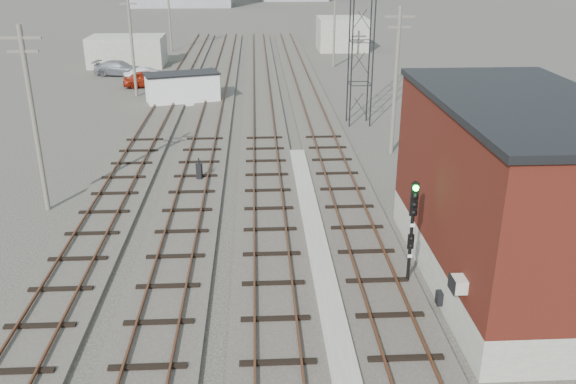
{
  "coord_description": "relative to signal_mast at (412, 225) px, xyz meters",
  "views": [
    {
      "loc": [
        -2.02,
        -8.49,
        12.17
      ],
      "look_at": [
        -0.7,
        16.23,
        2.2
      ],
      "focal_mm": 38.0,
      "sensor_mm": 36.0,
      "label": 1
    }
  ],
  "objects": [
    {
      "name": "shed_right",
      "position": [
        5.3,
        58.21,
        -0.55
      ],
      "size": [
        6.0,
        6.0,
        4.0
      ],
      "primitive_type": "cube",
      "color": "gray",
      "rests_on": "ground"
    },
    {
      "name": "track_left",
      "position": [
        -13.2,
        27.21,
        -2.45
      ],
      "size": [
        3.2,
        90.0,
        0.39
      ],
      "color": "#332D28",
      "rests_on": "ground"
    },
    {
      "name": "track_mid_left",
      "position": [
        -9.2,
        27.21,
        -2.45
      ],
      "size": [
        3.2,
        90.0,
        0.39
      ],
      "color": "#332D28",
      "rests_on": "ground"
    },
    {
      "name": "brick_building",
      "position": [
        3.8,
        0.21,
        1.08
      ],
      "size": [
        6.54,
        12.2,
        7.22
      ],
      "color": "gray",
      "rests_on": "ground"
    },
    {
      "name": "utility_pole_left_c",
      "position": [
        -16.2,
        58.21,
        2.24
      ],
      "size": [
        1.8,
        0.24,
        9.0
      ],
      "color": "#595147",
      "rests_on": "ground"
    },
    {
      "name": "signal_mast",
      "position": [
        0.0,
        0.0,
        0.0
      ],
      "size": [
        0.4,
        0.42,
        4.29
      ],
      "color": "gray",
      "rests_on": "ground"
    },
    {
      "name": "track_mid_right",
      "position": [
        -5.2,
        27.21,
        -2.45
      ],
      "size": [
        3.2,
        90.0,
        0.39
      ],
      "color": "#332D28",
      "rests_on": "ground"
    },
    {
      "name": "utility_pole_left_a",
      "position": [
        -16.2,
        8.21,
        2.24
      ],
      "size": [
        1.8,
        0.24,
        9.0
      ],
      "color": "#595147",
      "rests_on": "ground"
    },
    {
      "name": "switch_stand",
      "position": [
        -8.94,
        11.69,
        -1.94
      ],
      "size": [
        0.36,
        0.36,
        1.3
      ],
      "rotation": [
        0.0,
        0.0,
        -0.23
      ],
      "color": "black",
      "rests_on": "ground"
    },
    {
      "name": "car_grey",
      "position": [
        -19.55,
        42.67,
        -1.81
      ],
      "size": [
        5.41,
        3.03,
        1.48
      ],
      "primitive_type": "imported",
      "rotation": [
        0.0,
        0.0,
        1.37
      ],
      "color": "slate",
      "rests_on": "ground"
    },
    {
      "name": "lattice_tower",
      "position": [
        1.8,
        23.21,
        4.95
      ],
      "size": [
        1.6,
        1.6,
        15.0
      ],
      "color": "black",
      "rests_on": "ground"
    },
    {
      "name": "utility_pole_right_a",
      "position": [
        2.8,
        16.21,
        2.24
      ],
      "size": [
        1.8,
        0.24,
        9.0
      ],
      "color": "#595147",
      "rests_on": "ground"
    },
    {
      "name": "platform_curb",
      "position": [
        -3.2,
        2.21,
        -2.42
      ],
      "size": [
        0.9,
        28.0,
        0.26
      ],
      "primitive_type": "cube",
      "color": "gray",
      "rests_on": "ground"
    },
    {
      "name": "track_right",
      "position": [
        -1.2,
        27.21,
        -2.45
      ],
      "size": [
        3.2,
        90.0,
        0.39
      ],
      "color": "#332D28",
      "rests_on": "ground"
    },
    {
      "name": "utility_pole_right_b",
      "position": [
        2.8,
        46.21,
        2.24
      ],
      "size": [
        1.8,
        0.24,
        9.0
      ],
      "color": "#595147",
      "rests_on": "ground"
    },
    {
      "name": "utility_pole_left_b",
      "position": [
        -16.2,
        33.21,
        2.24
      ],
      "size": [
        1.8,
        0.24,
        9.0
      ],
      "color": "#595147",
      "rests_on": "ground"
    },
    {
      "name": "car_red",
      "position": [
        -15.8,
        37.01,
        -1.79
      ],
      "size": [
        4.75,
        2.6,
        1.53
      ],
      "primitive_type": "imported",
      "rotation": [
        0.0,
        0.0,
        1.76
      ],
      "color": "maroon",
      "rests_on": "ground"
    },
    {
      "name": "shed_left",
      "position": [
        -19.7,
        48.21,
        -0.95
      ],
      "size": [
        8.0,
        5.0,
        3.2
      ],
      "primitive_type": "cube",
      "color": "gray",
      "rests_on": "ground"
    },
    {
      "name": "site_trailer",
      "position": [
        -11.82,
        30.42,
        -1.27
      ],
      "size": [
        6.53,
        4.26,
        2.54
      ],
      "rotation": [
        0.0,
        0.0,
        0.29
      ],
      "color": "silver",
      "rests_on": "ground"
    },
    {
      "name": "car_silver",
      "position": [
        -15.82,
        38.16,
        -1.78
      ],
      "size": [
        4.95,
        2.74,
        1.55
      ],
      "primitive_type": "imported",
      "rotation": [
        0.0,
        0.0,
        1.82
      ],
      "color": "#B4B6BC",
      "rests_on": "ground"
    },
    {
      "name": "ground",
      "position": [
        -3.7,
        48.21,
        -2.55
      ],
      "size": [
        320.0,
        320.0,
        0.0
      ],
      "primitive_type": "plane",
      "color": "#282621",
      "rests_on": "ground"
    }
  ]
}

